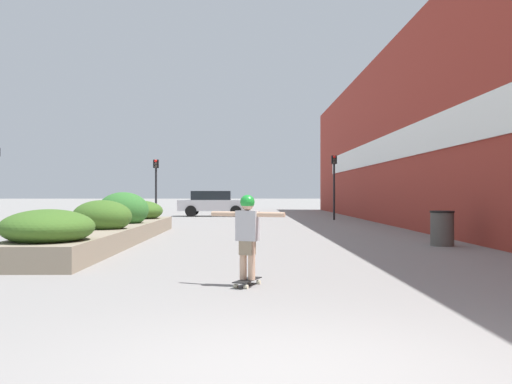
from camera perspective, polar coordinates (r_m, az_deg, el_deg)
name	(u,v)px	position (r m, az deg, el deg)	size (l,w,h in m)	color
ground_plane	(300,374)	(4.75, 4.41, -17.68)	(300.00, 300.00, 0.00)	gray
building_wall_right	(397,133)	(26.14, 13.96, 5.72)	(0.67, 49.09, 8.20)	maroon
planter_box	(111,225)	(17.06, -14.28, -3.21)	(1.84, 13.12, 1.47)	gray
skateboard	(247,281)	(8.90, -0.87, -8.92)	(0.47, 0.72, 0.10)	black
skateboarder	(247,228)	(8.81, -0.87, -3.64)	(1.15, 0.56, 1.31)	tan
trash_bin	(442,228)	(16.34, 18.12, -3.47)	(0.65, 0.65, 0.96)	#514C47
car_leftmost	(213,203)	(35.71, -4.28, -1.10)	(4.43, 1.89, 1.58)	#BCBCC1
car_center_left	(435,204)	(39.31, 17.51, -1.14)	(4.04, 2.07, 1.39)	navy
traffic_light_left	(156,178)	(31.11, -9.98, 1.34)	(0.28, 0.30, 3.25)	black
traffic_light_right	(334,176)	(31.05, 7.82, 1.60)	(0.28, 0.30, 3.48)	black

